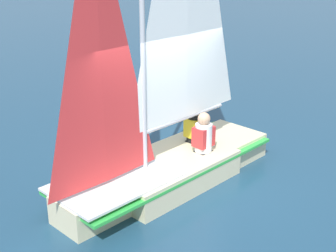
% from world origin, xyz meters
% --- Properties ---
extents(ground_plane, '(260.00, 260.00, 0.00)m').
position_xyz_m(ground_plane, '(0.00, 0.00, 0.00)').
color(ground_plane, navy).
extents(sailboat_main, '(4.32, 3.08, 6.15)m').
position_xyz_m(sailboat_main, '(-0.01, -0.00, 0.92)').
color(sailboat_main, beige).
rests_on(sailboat_main, ground_plane).
extents(sailor_helm, '(0.42, 0.40, 1.16)m').
position_xyz_m(sailor_helm, '(0.69, 0.11, 0.62)').
color(sailor_helm, black).
rests_on(sailor_helm, ground_plane).
extents(sailor_crew, '(0.42, 0.40, 1.16)m').
position_xyz_m(sailor_crew, '(0.71, 0.58, 0.63)').
color(sailor_crew, black).
rests_on(sailor_crew, ground_plane).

